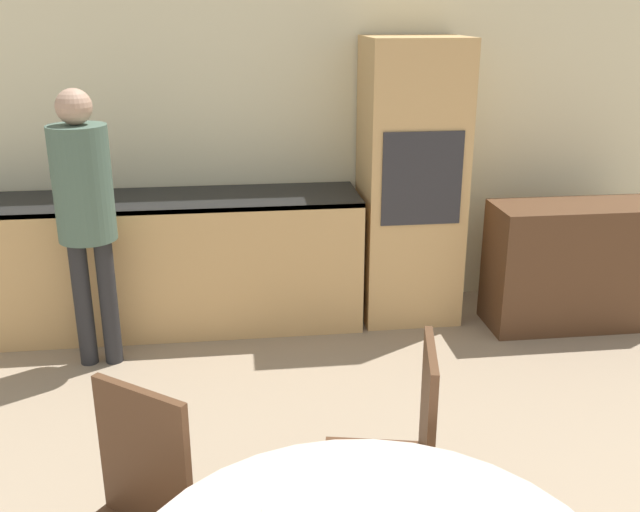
# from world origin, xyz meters

# --- Properties ---
(wall_back) EXTENTS (6.63, 0.05, 2.60)m
(wall_back) POSITION_xyz_m (0.00, 4.99, 1.30)
(wall_back) COLOR beige
(wall_back) RESTS_ON ground_plane
(kitchen_counter) EXTENTS (2.92, 0.60, 0.90)m
(kitchen_counter) POSITION_xyz_m (-1.01, 4.64, 0.46)
(kitchen_counter) COLOR tan
(kitchen_counter) RESTS_ON ground_plane
(oven_unit) EXTENTS (0.65, 0.59, 1.90)m
(oven_unit) POSITION_xyz_m (0.82, 4.65, 0.95)
(oven_unit) COLOR tan
(oven_unit) RESTS_ON ground_plane
(sideboard) EXTENTS (1.15, 0.45, 0.85)m
(sideboard) POSITION_xyz_m (1.89, 4.32, 0.42)
(sideboard) COLOR #51331E
(sideboard) RESTS_ON ground_plane
(chair_far_right) EXTENTS (0.47, 0.47, 0.94)m
(chair_far_right) POSITION_xyz_m (0.21, 2.26, 0.52)
(chair_far_right) COLOR #51331E
(chair_far_right) RESTS_ON ground_plane
(person_standing) EXTENTS (0.33, 0.33, 1.66)m
(person_standing) POSITION_xyz_m (-1.22, 4.14, 1.03)
(person_standing) COLOR #262628
(person_standing) RESTS_ON ground_plane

